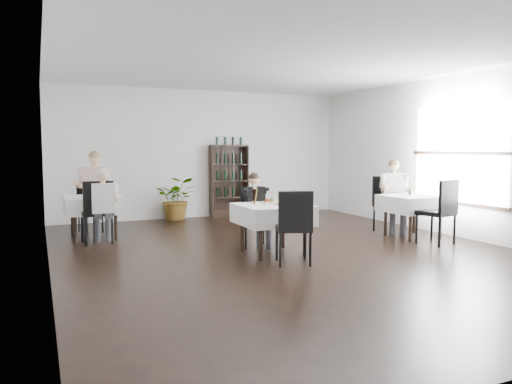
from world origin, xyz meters
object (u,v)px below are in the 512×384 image
at_px(main_table, 273,214).
at_px(diner_main, 256,204).
at_px(wine_shelf, 229,181).
at_px(potted_tree, 177,198).

xyz_separation_m(main_table, diner_main, (-0.05, 0.53, 0.10)).
bearing_deg(diner_main, main_table, -85.05).
relative_size(wine_shelf, potted_tree, 1.77).
bearing_deg(diner_main, wine_shelf, 75.95).
bearing_deg(wine_shelf, diner_main, -104.05).
xyz_separation_m(potted_tree, diner_main, (0.36, -3.67, 0.23)).
height_order(wine_shelf, diner_main, wine_shelf).
bearing_deg(potted_tree, main_table, -84.41).
bearing_deg(main_table, potted_tree, 95.59).
height_order(main_table, potted_tree, potted_tree).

